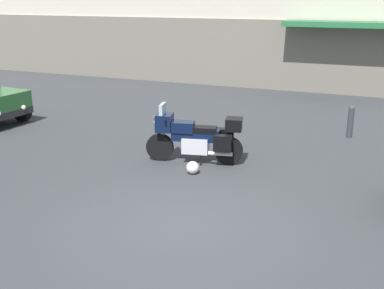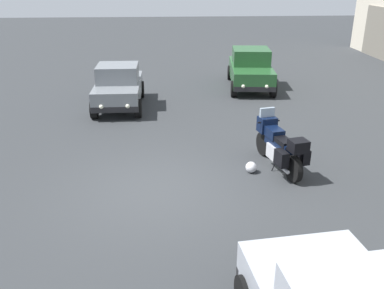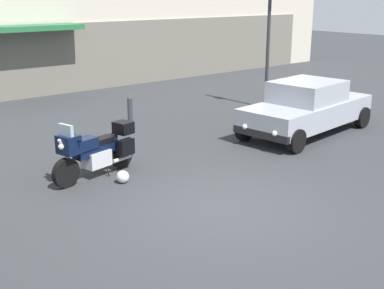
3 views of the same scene
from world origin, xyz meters
TOP-DOWN VIEW (x-y plane):
  - ground_plane at (0.00, 0.00)m, footprint 80.00×80.00m
  - motorcycle at (-1.01, 3.07)m, footprint 2.24×1.01m
  - helmet at (-0.79, 2.34)m, footprint 0.28×0.28m
  - car_sedan_far at (5.49, 2.38)m, footprint 4.70×2.35m
  - streetlamp_curbside at (7.19, 5.40)m, footprint 0.28×0.94m
  - bollard_curbside at (2.11, 6.56)m, footprint 0.16×0.16m

SIDE VIEW (x-z plane):
  - ground_plane at x=0.00m, z-range 0.00..0.00m
  - helmet at x=-0.79m, z-range 0.00..0.28m
  - bollard_curbside at x=2.11m, z-range 0.03..0.92m
  - motorcycle at x=-1.01m, z-range -0.06..1.30m
  - car_sedan_far at x=5.49m, z-range 0.00..1.56m
  - streetlamp_curbside at x=7.19m, z-range 0.52..5.41m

